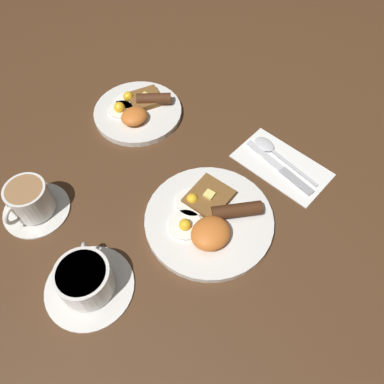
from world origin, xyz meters
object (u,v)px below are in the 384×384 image
Objects in this scene: teacup_near at (86,281)px; knife at (282,170)px; spoon at (270,149)px; breakfast_plate_near at (210,219)px; teacup_far at (31,202)px; breakfast_plate_far at (138,110)px.

knife is at bearing -6.49° from teacup_near.
spoon is (0.51, 0.01, -0.02)m from teacup_near.
knife is (0.22, -0.01, -0.01)m from breakfast_plate_near.
teacup_far is (-0.26, 0.26, 0.02)m from breakfast_plate_near.
teacup_near is at bearing -137.78° from breakfast_plate_far.
teacup_far reaches higher than teacup_near.
breakfast_plate_near is 1.37× the size of knife.
teacup_far reaches higher than breakfast_plate_near.
teacup_near is at bearing -91.34° from teacup_far.
breakfast_plate_far is at bearing 21.78° from knife.
breakfast_plate_far reaches higher than knife.
breakfast_plate_near is 1.44× the size of spoon.
teacup_near is 0.90× the size of spoon.
breakfast_plate_near reaches higher than spoon.
breakfast_plate_near is at bearing -102.62° from breakfast_plate_far.
spoon is (0.24, 0.05, -0.01)m from breakfast_plate_near.
teacup_near reaches higher than knife.
teacup_far reaches higher than spoon.
breakfast_plate_near is at bearing -45.51° from teacup_far.
spoon is at bearing -23.08° from teacup_far.
breakfast_plate_far is at bearing 42.22° from teacup_near.
teacup_far is at bearing 61.37° from knife.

